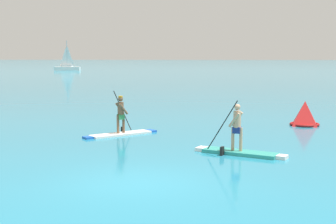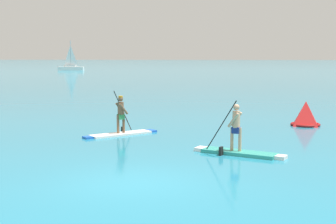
{
  "view_description": "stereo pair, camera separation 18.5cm",
  "coord_description": "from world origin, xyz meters",
  "px_view_note": "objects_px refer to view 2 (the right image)",
  "views": [
    {
      "loc": [
        1.6,
        -13.23,
        3.5
      ],
      "look_at": [
        0.37,
        7.63,
        1.0
      ],
      "focal_mm": 53.63,
      "sensor_mm": 36.0,
      "label": 1
    },
    {
      "loc": [
        1.78,
        -13.22,
        3.5
      ],
      "look_at": [
        0.37,
        7.63,
        1.0
      ],
      "focal_mm": 53.63,
      "sensor_mm": 36.0,
      "label": 2
    }
  ],
  "objects_px": {
    "race_marker_buoy": "(306,115)",
    "sailboat_left_horizon": "(71,66)",
    "paddleboarder_far_right": "(238,145)",
    "paddleboarder_mid_center": "(121,126)"
  },
  "relations": [
    {
      "from": "paddleboarder_far_right",
      "to": "sailboat_left_horizon",
      "type": "relative_size",
      "value": 0.54
    },
    {
      "from": "race_marker_buoy",
      "to": "sailboat_left_horizon",
      "type": "bearing_deg",
      "value": 112.87
    },
    {
      "from": "sailboat_left_horizon",
      "to": "paddleboarder_far_right",
      "type": "bearing_deg",
      "value": 107.55
    },
    {
      "from": "paddleboarder_mid_center",
      "to": "paddleboarder_far_right",
      "type": "distance_m",
      "value": 6.03
    },
    {
      "from": "paddleboarder_far_right",
      "to": "race_marker_buoy",
      "type": "relative_size",
      "value": 1.93
    },
    {
      "from": "paddleboarder_far_right",
      "to": "race_marker_buoy",
      "type": "height_order",
      "value": "paddleboarder_far_right"
    },
    {
      "from": "paddleboarder_mid_center",
      "to": "race_marker_buoy",
      "type": "distance_m",
      "value": 9.01
    },
    {
      "from": "race_marker_buoy",
      "to": "paddleboarder_far_right",
      "type": "bearing_deg",
      "value": -117.67
    },
    {
      "from": "race_marker_buoy",
      "to": "sailboat_left_horizon",
      "type": "xyz_separation_m",
      "value": [
        -30.46,
        72.21,
        0.26
      ]
    },
    {
      "from": "race_marker_buoy",
      "to": "sailboat_left_horizon",
      "type": "height_order",
      "value": "sailboat_left_horizon"
    }
  ]
}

